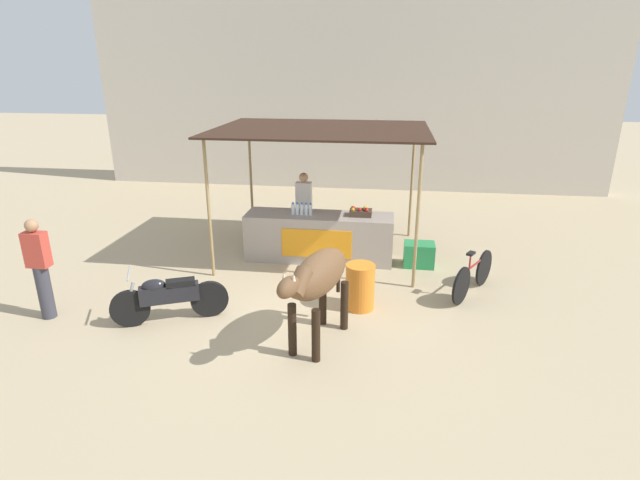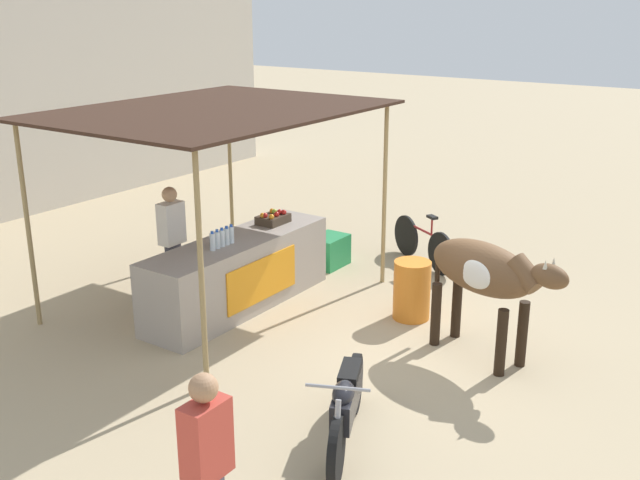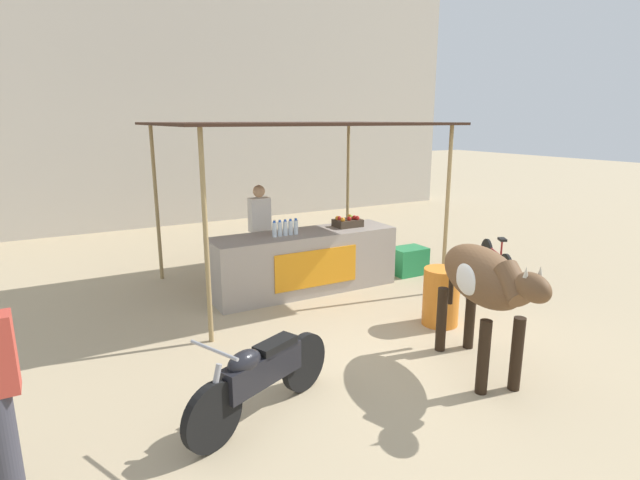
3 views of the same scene
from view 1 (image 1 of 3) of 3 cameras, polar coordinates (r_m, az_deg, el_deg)
ground_plane at (r=8.45m, az=-2.19°, el=-7.64°), size 60.00×60.00×0.00m
building_wall_far at (r=16.10m, az=3.29°, el=18.13°), size 16.00×0.50×6.89m
stall_counter at (r=10.26m, az=-0.09°, el=0.35°), size 3.00×0.82×0.96m
stall_awning at (r=10.06m, az=0.15°, el=12.06°), size 4.20×3.20×2.65m
water_bottle_row at (r=10.08m, az=-2.10°, el=3.54°), size 0.43×0.07×0.25m
fruit_crate at (r=10.06m, az=4.67°, el=3.21°), size 0.44×0.32×0.18m
vendor_behind_counter at (r=10.92m, az=-1.85°, el=3.58°), size 0.34×0.22×1.65m
cooler_box at (r=10.18m, az=11.24°, el=-1.64°), size 0.60×0.44×0.48m
water_barrel at (r=8.27m, az=4.60°, el=-5.33°), size 0.48×0.48×0.77m
cow at (r=6.98m, az=-0.33°, el=-4.36°), size 0.92×1.84×1.44m
motorcycle_parked at (r=8.17m, az=-16.94°, el=-6.19°), size 1.68×0.88×0.90m
bicycle_leaning at (r=9.15m, az=17.09°, el=-3.91°), size 0.88×1.45×0.85m
passerby_on_street at (r=8.91m, az=-29.34°, el=-2.83°), size 0.34×0.22×1.65m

